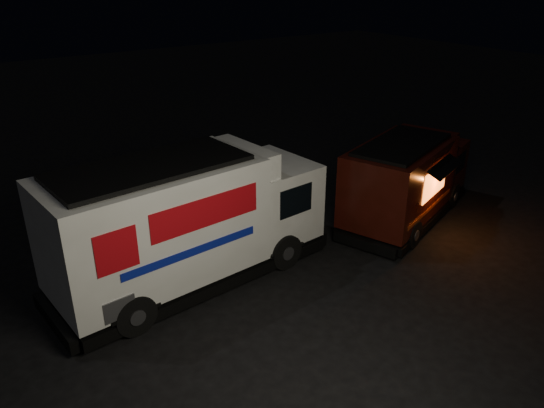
{
  "coord_description": "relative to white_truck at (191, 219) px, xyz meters",
  "views": [
    {
      "loc": [
        -7.03,
        -8.36,
        7.29
      ],
      "look_at": [
        0.32,
        2.0,
        1.53
      ],
      "focal_mm": 35.0,
      "sensor_mm": 36.0,
      "label": 1
    }
  ],
  "objects": [
    {
      "name": "ground",
      "position": [
        1.94,
        -2.21,
        -1.64
      ],
      "size": [
        80.0,
        80.0,
        0.0
      ],
      "primitive_type": "plane",
      "color": "black",
      "rests_on": "ground"
    },
    {
      "name": "red_truck",
      "position": [
        7.03,
        -0.69,
        -0.32
      ],
      "size": [
        6.05,
        3.82,
        2.64
      ],
      "primitive_type": null,
      "rotation": [
        0.0,
        0.0,
        0.33
      ],
      "color": "#350D09",
      "rests_on": "ground"
    },
    {
      "name": "white_truck",
      "position": [
        0.0,
        0.0,
        0.0
      ],
      "size": [
        7.4,
        3.02,
        3.28
      ],
      "primitive_type": null,
      "rotation": [
        0.0,
        0.0,
        0.08
      ],
      "color": "white",
      "rests_on": "ground"
    }
  ]
}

